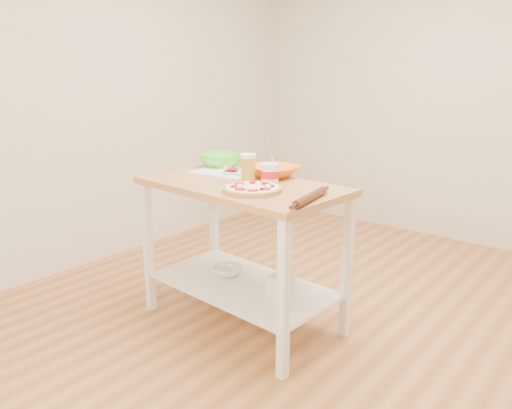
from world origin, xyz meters
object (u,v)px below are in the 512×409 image
object	(u,v)px
spatula	(232,174)
shelf_glass_bowl	(228,271)
pizza	(252,189)
knife	(230,167)
cutting_board	(226,172)
prep_island	(242,223)
orange_bowl	(273,171)
beer_pint	(248,169)
green_bowl	(221,161)
yogurt_tub	(270,174)
rolling_pin	(310,197)
shelf_bin	(280,286)

from	to	relation	value
spatula	shelf_glass_bowl	world-z (taller)	spatula
pizza	knife	size ratio (longest dim) A/B	1.24
cutting_board	pizza	bearing A→B (deg)	-37.83
prep_island	orange_bowl	bearing A→B (deg)	79.55
beer_pint	cutting_board	bearing A→B (deg)	155.13
shelf_glass_bowl	green_bowl	bearing A→B (deg)	137.50
spatula	yogurt_tub	xyz separation A→B (m)	(0.31, -0.02, 0.05)
yogurt_tub	rolling_pin	world-z (taller)	yogurt_tub
spatula	shelf_bin	bearing A→B (deg)	-2.50
cutting_board	green_bowl	size ratio (longest dim) A/B	1.49
pizza	shelf_bin	size ratio (longest dim) A/B	2.65
orange_bowl	green_bowl	world-z (taller)	green_bowl
spatula	green_bowl	world-z (taller)	green_bowl
knife	yogurt_tub	distance (m)	0.53
knife	green_bowl	bearing A→B (deg)	152.61
prep_island	green_bowl	distance (m)	0.59
orange_bowl	yogurt_tub	size ratio (longest dim) A/B	1.33
cutting_board	yogurt_tub	world-z (taller)	yogurt_tub
spatula	rolling_pin	xyz separation A→B (m)	(0.71, -0.19, 0.00)
knife	shelf_glass_bowl	bearing A→B (deg)	-68.01
cutting_board	beer_pint	xyz separation A→B (m)	(0.31, -0.14, 0.08)
prep_island	yogurt_tub	world-z (taller)	yogurt_tub
pizza	cutting_board	xyz separation A→B (m)	(-0.46, 0.28, -0.01)
orange_bowl	beer_pint	size ratio (longest dim) A/B	1.66
knife	rolling_pin	bearing A→B (deg)	-38.06
spatula	shelf_glass_bowl	distance (m)	0.63
orange_bowl	shelf_glass_bowl	distance (m)	0.71
prep_island	spatula	xyz separation A→B (m)	(-0.16, 0.09, 0.26)
prep_island	knife	xyz separation A→B (m)	(-0.33, 0.26, 0.27)
knife	shelf_bin	world-z (taller)	knife
shelf_glass_bowl	knife	bearing A→B (deg)	127.46
cutting_board	yogurt_tub	size ratio (longest dim) A/B	1.98
orange_bowl	beer_pint	world-z (taller)	beer_pint
shelf_glass_bowl	shelf_bin	size ratio (longest dim) A/B	1.55
spatula	yogurt_tub	bearing A→B (deg)	3.57
green_bowl	beer_pint	bearing A→B (deg)	-30.20
prep_island	pizza	size ratio (longest dim) A/B	3.86
beer_pint	shelf_bin	xyz separation A→B (m)	(0.24, 0.00, -0.67)
spatula	prep_island	bearing A→B (deg)	-21.87
knife	orange_bowl	size ratio (longest dim) A/B	0.91
beer_pint	shelf_bin	world-z (taller)	beer_pint
knife	yogurt_tub	world-z (taller)	yogurt_tub
rolling_pin	beer_pint	bearing A→B (deg)	167.45
pizza	shelf_glass_bowl	xyz separation A→B (m)	(-0.35, 0.16, -0.63)
knife	yogurt_tub	size ratio (longest dim) A/B	1.21
pizza	beer_pint	world-z (taller)	beer_pint
shelf_glass_bowl	shelf_bin	world-z (taller)	shelf_bin
pizza	orange_bowl	xyz separation A→B (m)	(-0.14, 0.37, 0.02)
pizza	yogurt_tub	xyz separation A→B (m)	(-0.03, 0.19, 0.05)
cutting_board	shelf_glass_bowl	bearing A→B (deg)	-53.02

